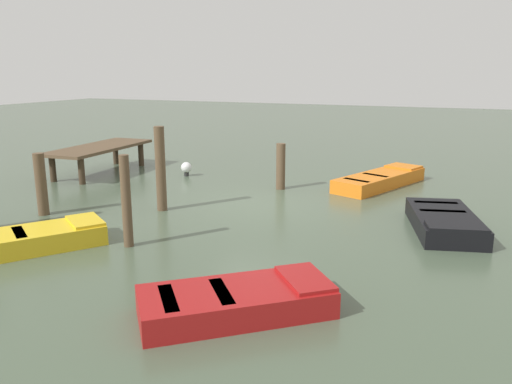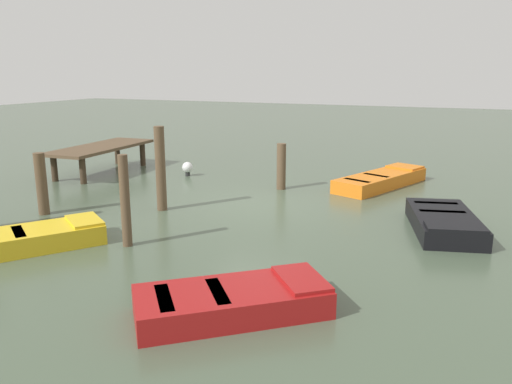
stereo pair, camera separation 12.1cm
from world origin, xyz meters
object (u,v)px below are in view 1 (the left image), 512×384
object	(u,v)px
rowboat_orange	(380,179)
mooring_piling_near_right	(126,201)
rowboat_black	(444,221)
rowboat_yellow	(32,239)
marker_buoy	(186,168)
mooring_piling_near_left	(161,169)
rowboat_red	(237,300)
mooring_piling_far_left	(281,166)
mooring_piling_center	(41,184)
dock_segment	(99,150)

from	to	relation	value
rowboat_orange	mooring_piling_near_right	size ratio (longest dim) A/B	2.04
rowboat_black	rowboat_yellow	xyz separation A→B (m)	(-4.54, 7.56, 0.00)
rowboat_orange	marker_buoy	distance (m)	6.43
mooring_piling_near_left	mooring_piling_near_right	size ratio (longest dim) A/B	1.14
rowboat_red	mooring_piling_far_left	bearing A→B (deg)	65.80
mooring_piling_near_left	rowboat_orange	bearing A→B (deg)	-43.12
mooring_piling_far_left	mooring_piling_center	bearing A→B (deg)	138.01
rowboat_yellow	mooring_piling_center	distance (m)	2.70
dock_segment	mooring_piling_far_left	world-z (taller)	mooring_piling_far_left
rowboat_black	mooring_piling_far_left	bearing A→B (deg)	-131.58
rowboat_yellow	rowboat_orange	bearing A→B (deg)	2.34
mooring_piling_near_left	mooring_piling_center	size ratio (longest dim) A/B	1.39
mooring_piling_far_left	marker_buoy	distance (m)	3.69
rowboat_red	mooring_piling_center	world-z (taller)	mooring_piling_center
rowboat_yellow	mooring_piling_far_left	xyz separation A→B (m)	(6.96, -2.74, 0.48)
mooring_piling_far_left	rowboat_black	bearing A→B (deg)	-116.64
rowboat_yellow	mooring_piling_near_right	size ratio (longest dim) A/B	1.53
rowboat_black	mooring_piling_near_right	bearing A→B (deg)	-73.29
rowboat_black	rowboat_orange	world-z (taller)	same
dock_segment	mooring_piling_far_left	xyz separation A→B (m)	(0.17, -6.67, -0.13)
rowboat_orange	mooring_piling_near_right	bearing A→B (deg)	174.78
rowboat_yellow	mooring_piling_center	size ratio (longest dim) A/B	1.88
mooring_piling_far_left	marker_buoy	size ratio (longest dim) A/B	2.89
rowboat_red	mooring_piling_center	bearing A→B (deg)	116.43
rowboat_yellow	marker_buoy	world-z (taller)	marker_buoy
rowboat_yellow	mooring_piling_center	bearing A→B (deg)	75.91
rowboat_black	mooring_piling_center	world-z (taller)	mooring_piling_center
rowboat_yellow	mooring_piling_near_right	xyz separation A→B (m)	(0.91, -1.67, 0.73)
marker_buoy	rowboat_orange	bearing A→B (deg)	-80.73
dock_segment	rowboat_orange	world-z (taller)	dock_segment
rowboat_red	marker_buoy	distance (m)	10.27
rowboat_yellow	mooring_piling_far_left	bearing A→B (deg)	13.46
dock_segment	mooring_piling_near_right	xyz separation A→B (m)	(-5.88, -5.60, 0.13)
rowboat_orange	rowboat_yellow	distance (m)	10.14
mooring_piling_near_left	mooring_piling_near_right	xyz separation A→B (m)	(-2.61, -0.91, -0.13)
rowboat_black	rowboat_yellow	world-z (taller)	same
rowboat_orange	mooring_piling_near_left	bearing A→B (deg)	158.10
dock_segment	rowboat_orange	size ratio (longest dim) A/B	1.12
dock_segment	mooring_piling_near_left	world-z (taller)	mooring_piling_near_left
rowboat_orange	mooring_piling_far_left	bearing A→B (deg)	141.37
mooring_piling_far_left	mooring_piling_center	distance (m)	6.68
rowboat_black	rowboat_yellow	distance (m)	8.82
rowboat_black	marker_buoy	size ratio (longest dim) A/B	6.32
rowboat_black	mooring_piling_far_left	size ratio (longest dim) A/B	2.18
rowboat_yellow	mooring_piling_center	world-z (taller)	mooring_piling_center
rowboat_yellow	mooring_piling_near_left	bearing A→B (deg)	22.73
rowboat_black	dock_segment	bearing A→B (deg)	-116.01
rowboat_yellow	mooring_piling_near_left	world-z (taller)	mooring_piling_near_left
mooring_piling_near_left	rowboat_yellow	bearing A→B (deg)	167.77
rowboat_orange	mooring_piling_center	xyz separation A→B (m)	(-6.55, 7.20, 0.56)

